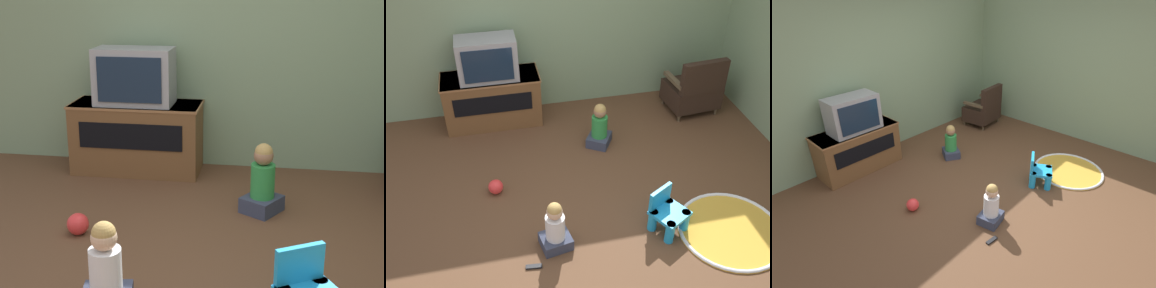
% 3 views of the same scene
% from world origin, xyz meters
% --- Properties ---
extents(ground_plane, '(30.00, 30.00, 0.00)m').
position_xyz_m(ground_plane, '(0.00, 0.00, 0.00)').
color(ground_plane, brown).
extents(wall_back, '(5.53, 0.12, 2.68)m').
position_xyz_m(wall_back, '(-0.23, 2.22, 1.34)').
color(wall_back, gray).
rests_on(wall_back, ground_plane).
extents(tv_cabinet, '(1.23, 0.52, 0.67)m').
position_xyz_m(tv_cabinet, '(-0.90, 1.89, 0.35)').
color(tv_cabinet, brown).
rests_on(tv_cabinet, ground_plane).
extents(television, '(0.71, 0.40, 0.52)m').
position_xyz_m(television, '(-0.90, 1.85, 0.93)').
color(television, '#939399').
rests_on(television, tv_cabinet).
extents(black_armchair, '(0.70, 0.61, 0.82)m').
position_xyz_m(black_armchair, '(1.73, 1.56, 0.32)').
color(black_armchair, brown).
rests_on(black_armchair, ground_plane).
extents(yellow_kid_chair, '(0.43, 0.42, 0.44)m').
position_xyz_m(yellow_kid_chair, '(0.60, -0.39, 0.18)').
color(yellow_kid_chair, '#1E99DB').
rests_on(yellow_kid_chair, ground_plane).
extents(play_mat, '(1.05, 1.05, 0.04)m').
position_xyz_m(play_mat, '(1.22, -0.57, 0.01)').
color(play_mat, gold).
rests_on(play_mat, ground_plane).
extents(child_watching_left, '(0.37, 0.38, 0.57)m').
position_xyz_m(child_watching_left, '(0.31, 1.10, 0.25)').
color(child_watching_left, '#33384C').
rests_on(child_watching_left, ground_plane).
extents(child_watching_center, '(0.32, 0.29, 0.54)m').
position_xyz_m(child_watching_center, '(-0.50, -0.38, 0.24)').
color(child_watching_center, '#33384C').
rests_on(child_watching_center, ground_plane).
extents(toy_ball, '(0.16, 0.16, 0.16)m').
position_xyz_m(toy_ball, '(-1.00, 0.49, 0.08)').
color(toy_ball, red).
rests_on(toy_ball, ground_plane).
extents(remote_control, '(0.15, 0.06, 0.02)m').
position_xyz_m(remote_control, '(-0.74, -0.58, 0.01)').
color(remote_control, black).
rests_on(remote_control, ground_plane).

